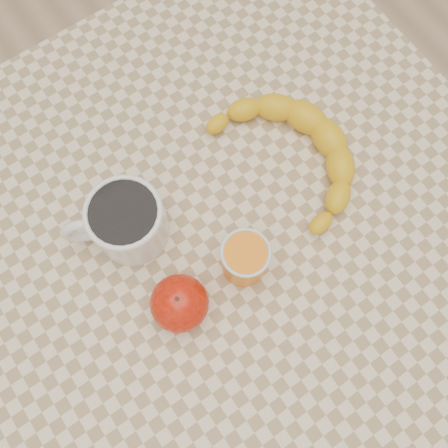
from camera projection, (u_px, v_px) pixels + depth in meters
ground at (224, 308)px, 1.38m from camera, size 3.00×3.00×0.00m
table at (224, 245)px, 0.75m from camera, size 0.80×0.80×0.75m
coffee_mug at (126, 221)px, 0.62m from camera, size 0.14×0.13×0.08m
orange_juice_glass at (245, 259)px, 0.61m from camera, size 0.06×0.06×0.07m
apple at (179, 303)px, 0.60m from camera, size 0.09×0.09×0.07m
banana at (292, 155)px, 0.67m from camera, size 0.20×0.28×0.04m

